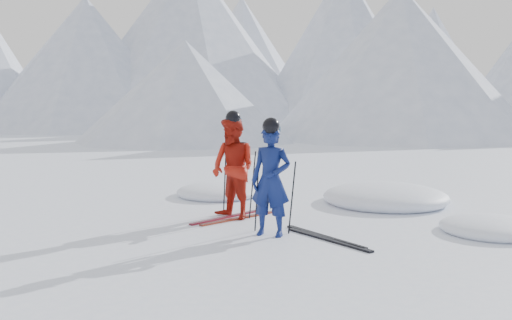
% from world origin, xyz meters
% --- Properties ---
extents(ground, '(160.00, 160.00, 0.00)m').
position_xyz_m(ground, '(0.00, 0.00, 0.00)').
color(ground, white).
rests_on(ground, ground).
extents(skier_blue, '(0.64, 0.44, 1.69)m').
position_xyz_m(skier_blue, '(-1.41, 0.07, 0.84)').
color(skier_blue, '#0E1A54').
rests_on(skier_blue, ground).
extents(skier_red, '(1.05, 0.93, 1.78)m').
position_xyz_m(skier_red, '(-2.49, 0.96, 0.89)').
color(skier_red, '#A91A0D').
rests_on(skier_red, ground).
extents(pole_blue_left, '(0.11, 0.08, 1.12)m').
position_xyz_m(pole_blue_left, '(-1.71, 0.22, 0.56)').
color(pole_blue_left, black).
rests_on(pole_blue_left, ground).
extents(pole_blue_right, '(0.11, 0.07, 1.12)m').
position_xyz_m(pole_blue_right, '(-1.16, 0.32, 0.56)').
color(pole_blue_right, black).
rests_on(pole_blue_right, ground).
extents(pole_red_left, '(0.12, 0.09, 1.18)m').
position_xyz_m(pole_red_left, '(-2.79, 1.21, 0.59)').
color(pole_red_left, black).
rests_on(pole_red_left, ground).
extents(pole_red_right, '(0.12, 0.08, 1.18)m').
position_xyz_m(pole_red_right, '(-2.19, 1.11, 0.59)').
color(pole_red_right, black).
rests_on(pole_red_right, ground).
extents(ski_worn_left, '(0.62, 1.64, 0.03)m').
position_xyz_m(ski_worn_left, '(-2.61, 0.96, 0.01)').
color(ski_worn_left, black).
rests_on(ski_worn_left, ground).
extents(ski_worn_right, '(0.73, 1.61, 0.03)m').
position_xyz_m(ski_worn_right, '(-2.37, 0.96, 0.01)').
color(ski_worn_right, black).
rests_on(ski_worn_right, ground).
extents(ski_loose_a, '(1.50, 0.95, 0.03)m').
position_xyz_m(ski_loose_a, '(-0.62, 0.28, 0.01)').
color(ski_loose_a, black).
rests_on(ski_loose_a, ground).
extents(ski_loose_b, '(1.53, 0.90, 0.03)m').
position_xyz_m(ski_loose_b, '(-0.52, 0.13, 0.01)').
color(ski_loose_b, black).
rests_on(ski_loose_b, ground).
extents(snow_lumps, '(7.22, 3.93, 0.55)m').
position_xyz_m(snow_lumps, '(-0.88, 3.14, 0.00)').
color(snow_lumps, white).
rests_on(snow_lumps, ground).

